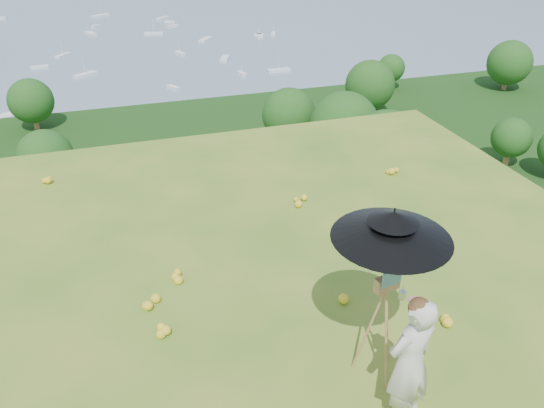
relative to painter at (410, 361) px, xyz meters
name	(u,v)px	position (x,y,z in m)	size (l,w,h in m)	color
ground	(195,375)	(-1.96, 1.16, -0.77)	(14.00, 14.00, 0.00)	#3F7621
forest_slope	(150,317)	(-1.96, 36.16, -29.77)	(140.00, 56.00, 22.00)	#10380F
shoreline_tier	(128,189)	(-1.96, 76.16, -36.77)	(170.00, 28.00, 8.00)	#665E51
bay_water	(98,7)	(-1.96, 241.16, -34.77)	(700.00, 700.00, 0.00)	slate
slope_trees	(130,184)	(-1.96, 36.16, -15.77)	(110.00, 50.00, 6.00)	#185219
harbor_town	(122,153)	(-1.96, 76.16, -30.27)	(110.00, 22.00, 5.00)	silver
moored_boats	(60,54)	(-14.46, 162.16, -34.42)	(140.00, 140.00, 0.70)	white
wildflowers	(190,356)	(-1.96, 1.41, -0.71)	(10.00, 10.50, 0.12)	yellow
painter	(410,361)	(0.00, 0.00, 0.00)	(0.56, 0.37, 1.53)	beige
field_easel	(382,322)	(0.02, 0.61, -0.03)	(0.56, 0.56, 1.46)	#A57545
sun_umbrella	(390,249)	(0.01, 0.64, 0.90)	(1.19, 1.19, 0.93)	black
painter_cap	(420,304)	(0.00, 0.00, 0.72)	(0.20, 0.24, 0.10)	#D7767C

